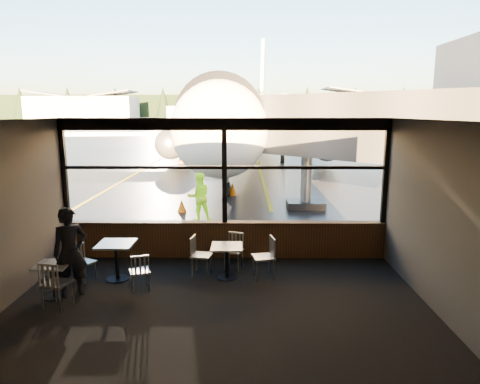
{
  "coord_description": "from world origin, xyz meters",
  "views": [
    {
      "loc": [
        0.47,
        -10.38,
        3.65
      ],
      "look_at": [
        0.37,
        1.0,
        1.5
      ],
      "focal_mm": 32.0,
      "sensor_mm": 36.0,
      "label": 1
    }
  ],
  "objects_px": {
    "chair_near_e": "(263,258)",
    "cone_nose": "(232,189)",
    "airliner": "(250,85)",
    "cafe_table_mid": "(117,261)",
    "chair_mid_w": "(84,263)",
    "passenger": "(70,252)",
    "chair_mid_s": "(140,272)",
    "cone_wing": "(180,160)",
    "cone_extra": "(182,206)",
    "chair_near_n": "(234,251)",
    "chair_left_s": "(57,284)",
    "ground_crew": "(199,197)",
    "chair_near_w": "(202,256)",
    "cafe_table_left": "(54,281)",
    "jet_bridge": "(328,150)",
    "cafe_table_near": "(227,262)"
  },
  "relations": [
    {
      "from": "jet_bridge",
      "to": "chair_near_e",
      "type": "relative_size",
      "value": 10.97
    },
    {
      "from": "passenger",
      "to": "ground_crew",
      "type": "distance_m",
      "value": 6.34
    },
    {
      "from": "cafe_table_left",
      "to": "jet_bridge",
      "type": "bearing_deg",
      "value": 49.07
    },
    {
      "from": "cafe_table_near",
      "to": "cafe_table_left",
      "type": "height_order",
      "value": "cafe_table_near"
    },
    {
      "from": "chair_mid_s",
      "to": "cafe_table_near",
      "type": "bearing_deg",
      "value": 0.67
    },
    {
      "from": "ground_crew",
      "to": "jet_bridge",
      "type": "bearing_deg",
      "value": -178.39
    },
    {
      "from": "cone_nose",
      "to": "chair_near_e",
      "type": "bearing_deg",
      "value": -84.44
    },
    {
      "from": "chair_left_s",
      "to": "ground_crew",
      "type": "relative_size",
      "value": 0.58
    },
    {
      "from": "airliner",
      "to": "chair_near_n",
      "type": "height_order",
      "value": "airliner"
    },
    {
      "from": "jet_bridge",
      "to": "cafe_table_left",
      "type": "xyz_separation_m",
      "value": [
        -6.88,
        -7.93,
        -1.91
      ]
    },
    {
      "from": "passenger",
      "to": "cafe_table_mid",
      "type": "bearing_deg",
      "value": 18.97
    },
    {
      "from": "chair_mid_s",
      "to": "cone_wing",
      "type": "bearing_deg",
      "value": 75.66
    },
    {
      "from": "airliner",
      "to": "jet_bridge",
      "type": "xyz_separation_m",
      "value": [
        2.68,
        -14.32,
        -3.18
      ]
    },
    {
      "from": "passenger",
      "to": "chair_mid_s",
      "type": "bearing_deg",
      "value": -21.61
    },
    {
      "from": "chair_mid_s",
      "to": "chair_mid_w",
      "type": "distance_m",
      "value": 1.43
    },
    {
      "from": "cafe_table_left",
      "to": "chair_mid_s",
      "type": "relative_size",
      "value": 0.85
    },
    {
      "from": "passenger",
      "to": "ground_crew",
      "type": "relative_size",
      "value": 1.1
    },
    {
      "from": "chair_mid_w",
      "to": "cone_extra",
      "type": "xyz_separation_m",
      "value": [
        1.18,
        6.55,
        -0.17
      ]
    },
    {
      "from": "ground_crew",
      "to": "cafe_table_mid",
      "type": "bearing_deg",
      "value": 56.99
    },
    {
      "from": "chair_mid_s",
      "to": "ground_crew",
      "type": "height_order",
      "value": "ground_crew"
    },
    {
      "from": "ground_crew",
      "to": "cone_wing",
      "type": "xyz_separation_m",
      "value": [
        -3.01,
        16.2,
        -0.54
      ]
    },
    {
      "from": "cafe_table_near",
      "to": "chair_left_s",
      "type": "distance_m",
      "value": 3.47
    },
    {
      "from": "chair_near_e",
      "to": "cone_wing",
      "type": "distance_m",
      "value": 21.87
    },
    {
      "from": "chair_near_e",
      "to": "cone_nose",
      "type": "xyz_separation_m",
      "value": [
        -0.93,
        9.59,
        -0.19
      ]
    },
    {
      "from": "chair_left_s",
      "to": "cone_nose",
      "type": "distance_m",
      "value": 11.49
    },
    {
      "from": "ground_crew",
      "to": "passenger",
      "type": "bearing_deg",
      "value": 52.93
    },
    {
      "from": "passenger",
      "to": "cone_nose",
      "type": "relative_size",
      "value": 3.24
    },
    {
      "from": "cone_nose",
      "to": "cafe_table_left",
      "type": "bearing_deg",
      "value": -107.0
    },
    {
      "from": "chair_near_n",
      "to": "cone_nose",
      "type": "xyz_separation_m",
      "value": [
        -0.26,
        9.02,
        -0.15
      ]
    },
    {
      "from": "cafe_table_mid",
      "to": "chair_mid_w",
      "type": "bearing_deg",
      "value": -175.12
    },
    {
      "from": "chair_near_n",
      "to": "cone_extra",
      "type": "relative_size",
      "value": 1.81
    },
    {
      "from": "chair_mid_s",
      "to": "ground_crew",
      "type": "xyz_separation_m",
      "value": [
        0.63,
        5.8,
        0.41
      ]
    },
    {
      "from": "airliner",
      "to": "chair_near_e",
      "type": "xyz_separation_m",
      "value": [
        -0.01,
        -21.19,
        -4.97
      ]
    },
    {
      "from": "chair_near_w",
      "to": "cone_nose",
      "type": "distance_m",
      "value": 9.43
    },
    {
      "from": "chair_mid_s",
      "to": "cafe_table_mid",
      "type": "bearing_deg",
      "value": 117.16
    },
    {
      "from": "chair_mid_s",
      "to": "cone_nose",
      "type": "relative_size",
      "value": 1.47
    },
    {
      "from": "airliner",
      "to": "cafe_table_mid",
      "type": "relative_size",
      "value": 42.45
    },
    {
      "from": "chair_near_e",
      "to": "cone_nose",
      "type": "relative_size",
      "value": 1.69
    },
    {
      "from": "chair_near_w",
      "to": "cafe_table_left",
      "type": "bearing_deg",
      "value": -56.41
    },
    {
      "from": "chair_near_e",
      "to": "ground_crew",
      "type": "relative_size",
      "value": 0.57
    },
    {
      "from": "jet_bridge",
      "to": "cone_extra",
      "type": "relative_size",
      "value": 22.08
    },
    {
      "from": "chair_mid_w",
      "to": "chair_near_w",
      "type": "bearing_deg",
      "value": 126.37
    },
    {
      "from": "chair_near_w",
      "to": "chair_near_n",
      "type": "distance_m",
      "value": 0.82
    },
    {
      "from": "passenger",
      "to": "cone_wing",
      "type": "distance_m",
      "value": 22.28
    },
    {
      "from": "cafe_table_near",
      "to": "cone_nose",
      "type": "height_order",
      "value": "cafe_table_near"
    },
    {
      "from": "cafe_table_mid",
      "to": "chair_near_e",
      "type": "distance_m",
      "value": 3.21
    },
    {
      "from": "chair_near_e",
      "to": "cone_nose",
      "type": "bearing_deg",
      "value": -5.6
    },
    {
      "from": "cafe_table_mid",
      "to": "chair_near_w",
      "type": "xyz_separation_m",
      "value": [
        1.83,
        0.3,
        0.03
      ]
    },
    {
      "from": "cafe_table_left",
      "to": "chair_near_e",
      "type": "relative_size",
      "value": 0.75
    },
    {
      "from": "jet_bridge",
      "to": "chair_near_e",
      "type": "xyz_separation_m",
      "value": [
        -2.69,
        -6.87,
        -1.79
      ]
    }
  ]
}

